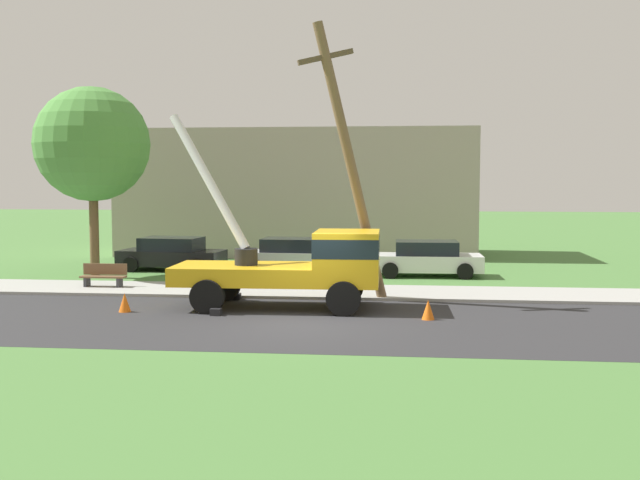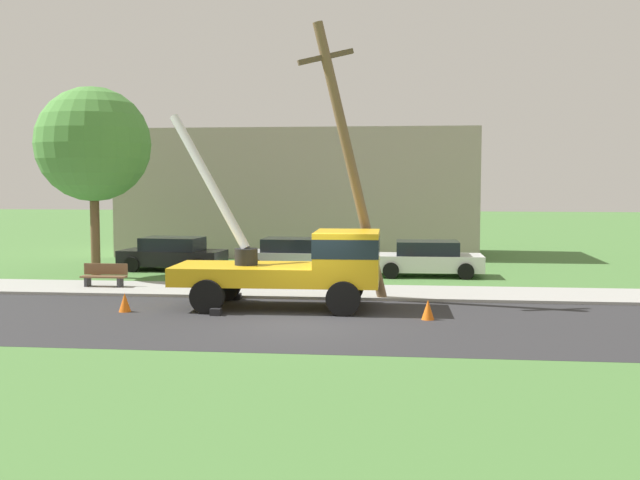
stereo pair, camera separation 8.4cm
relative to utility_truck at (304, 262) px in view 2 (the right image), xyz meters
The scene contains 13 objects.
ground_plane 9.86m from the utility_truck, 87.80° to the left, with size 120.00×120.00×0.00m, color #477538.
road_asphalt 2.68m from the utility_truck, 80.57° to the right, with size 80.00×7.64×0.01m, color #2B2B2D.
sidewalk_strip 3.41m from the utility_truck, 83.13° to the left, with size 80.00×3.07×0.10m, color #9E9E99.
utility_truck is the anchor object (origin of this frame).
leaning_utility_pole 3.65m from the utility_truck, 48.69° to the left, with size 2.86×1.29×8.81m.
traffic_cone_ahead 4.13m from the utility_truck, 22.58° to the right, with size 0.36×0.36×0.56m, color orange.
traffic_cone_behind 5.45m from the utility_truck, 166.39° to the right, with size 0.36×0.36×0.56m, color orange.
parked_sedan_black 11.16m from the utility_truck, 127.95° to the left, with size 4.55×2.29×1.42m.
parked_sedan_silver 9.02m from the utility_truck, 100.64° to the left, with size 4.47×2.13×1.42m.
parked_sedan_white 8.97m from the utility_truck, 64.11° to the left, with size 4.43×2.08×1.42m.
park_bench 8.29m from the utility_truck, 157.36° to the left, with size 1.60×0.45×0.90m.
roadside_tree_near 11.78m from the utility_truck, 145.81° to the left, with size 4.50×4.50×7.52m.
lowrise_building_backdrop 17.10m from the utility_truck, 98.33° to the left, with size 18.00×6.00×6.40m, color #A5998C.
Camera 2 is at (2.65, -20.47, 3.92)m, focal length 42.85 mm.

